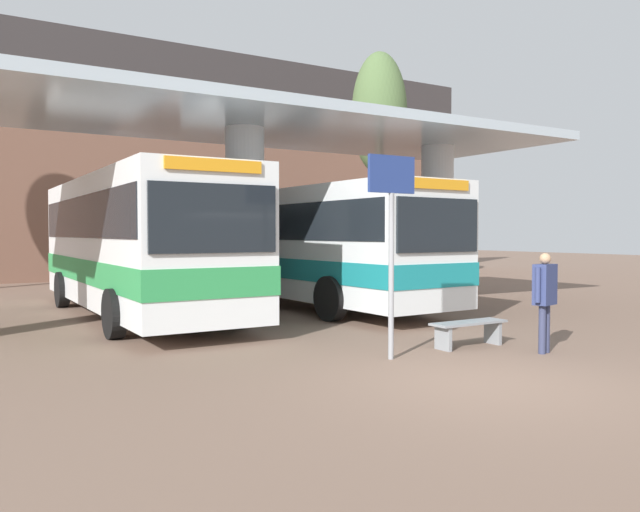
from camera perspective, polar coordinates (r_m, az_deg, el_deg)
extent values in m
plane|color=#755B4C|center=(9.02, 14.56, -11.06)|extent=(100.00, 100.00, 0.00)
cube|color=brown|center=(29.27, -18.84, 8.54)|extent=(40.00, 0.50, 10.79)
cube|color=#332D2D|center=(30.04, -18.94, 16.52)|extent=(40.00, 0.58, 2.40)
cylinder|color=silver|center=(15.27, -6.86, 3.04)|extent=(0.94, 0.94, 4.60)
cylinder|color=silver|center=(18.69, 10.65, 2.84)|extent=(0.94, 0.94, 4.60)
cube|color=#A8B7C1|center=(15.50, -6.90, 12.02)|extent=(17.34, 5.87, 0.24)
cube|color=white|center=(16.05, -16.48, 1.30)|extent=(2.57, 10.35, 3.06)
cube|color=black|center=(16.05, -16.50, 3.38)|extent=(2.61, 9.93, 0.98)
cube|color=#2D934C|center=(16.07, -16.45, -1.15)|extent=(2.61, 10.39, 0.55)
cube|color=black|center=(11.10, -9.59, 3.42)|extent=(2.36, 0.06, 1.22)
cube|color=orange|center=(11.16, -9.62, 8.20)|extent=(1.80, 0.05, 0.22)
cylinder|color=black|center=(12.72, -18.31, -5.03)|extent=(0.28, 0.98, 0.98)
cylinder|color=black|center=(13.53, -7.61, -4.52)|extent=(0.28, 0.98, 0.98)
cylinder|color=black|center=(18.64, -22.51, -2.85)|extent=(0.28, 0.98, 0.98)
cylinder|color=black|center=(19.20, -14.91, -2.63)|extent=(0.28, 0.98, 0.98)
cube|color=white|center=(18.09, -2.18, 1.26)|extent=(2.92, 11.67, 2.88)
cube|color=black|center=(18.09, -2.19, 2.99)|extent=(2.94, 11.21, 0.92)
cube|color=teal|center=(18.11, -2.18, -0.79)|extent=(2.96, 11.71, 0.52)
cube|color=black|center=(13.46, 10.79, 2.79)|extent=(2.30, 0.14, 1.15)
cube|color=orange|center=(13.50, 10.81, 6.48)|extent=(1.75, 0.11, 0.22)
cylinder|color=black|center=(14.48, 0.98, -3.92)|extent=(0.32, 1.07, 1.06)
cylinder|color=black|center=(16.01, 8.38, -3.37)|extent=(0.32, 1.07, 1.06)
cylinder|color=black|center=(20.41, -9.84, -2.21)|extent=(0.32, 1.07, 1.06)
cylinder|color=black|center=(21.52, -3.73, -1.96)|extent=(0.32, 1.07, 1.06)
cube|color=gray|center=(11.55, 13.45, -5.94)|extent=(1.52, 0.44, 0.04)
cube|color=gray|center=(11.17, 11.20, -7.39)|extent=(0.07, 0.37, 0.42)
cube|color=gray|center=(12.02, 15.52, -6.76)|extent=(0.07, 0.37, 0.42)
cylinder|color=gray|center=(10.13, 6.52, -1.87)|extent=(0.09, 0.09, 2.69)
cube|color=navy|center=(10.15, 6.56, 7.43)|extent=(0.90, 0.06, 0.60)
cylinder|color=#333856|center=(11.26, 19.65, -6.35)|extent=(0.15, 0.15, 0.83)
cylinder|color=#333856|center=(11.41, 19.98, -6.25)|extent=(0.15, 0.15, 0.83)
cube|color=navy|center=(11.25, 19.86, -2.46)|extent=(0.50, 0.35, 0.69)
sphere|color=tan|center=(11.23, 19.89, -0.22)|extent=(0.19, 0.19, 0.19)
cylinder|color=navy|center=(11.01, 19.29, -2.52)|extent=(0.11, 0.11, 0.59)
cylinder|color=navy|center=(11.50, 20.42, -2.34)|extent=(0.11, 0.11, 0.59)
cylinder|color=#473A2B|center=(25.69, 5.42, 3.74)|extent=(0.36, 0.36, 5.58)
ellipsoid|color=#516B3D|center=(26.14, 5.45, 12.88)|extent=(2.25, 2.25, 4.96)
cube|color=silver|center=(28.00, -3.10, -0.24)|extent=(4.68, 1.90, 1.35)
cube|color=#1E2328|center=(27.98, -3.10, 1.88)|extent=(2.59, 1.70, 0.73)
cylinder|color=black|center=(29.48, -1.37, -1.24)|extent=(0.68, 0.24, 0.68)
cylinder|color=black|center=(27.93, 0.36, -1.42)|extent=(0.68, 0.24, 0.68)
cylinder|color=black|center=(28.23, -6.51, -1.40)|extent=(0.68, 0.24, 0.68)
cylinder|color=black|center=(26.61, -5.00, -1.60)|extent=(0.68, 0.24, 0.68)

